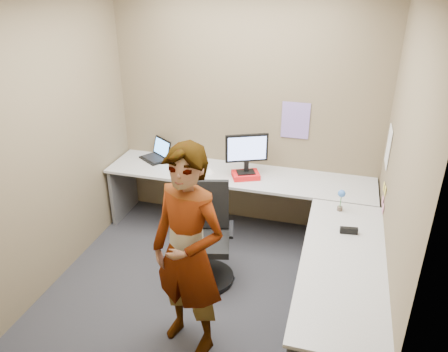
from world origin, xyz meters
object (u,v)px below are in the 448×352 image
(monitor, at_px, (247,150))
(office_chair, at_px, (207,243))
(desk, at_px, (266,217))
(person, at_px, (188,254))

(monitor, xyz_separation_m, office_chair, (-0.18, -0.85, -0.64))
(desk, bearing_deg, person, -109.07)
(desk, bearing_deg, office_chair, -149.13)
(office_chair, xyz_separation_m, person, (0.12, -0.82, 0.47))
(desk, bearing_deg, monitor, 121.69)
(desk, distance_m, office_chair, 0.63)
(office_chair, distance_m, person, 0.95)
(desk, relative_size, monitor, 6.89)
(monitor, xyz_separation_m, person, (-0.05, -1.67, -0.18))
(office_chair, bearing_deg, person, -95.73)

